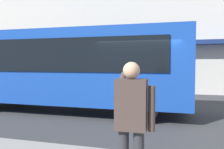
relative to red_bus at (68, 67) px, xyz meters
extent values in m
plane|color=#38383A|center=(-2.88, 0.28, -1.68)|extent=(60.00, 60.00, 0.00)
cube|color=navy|center=(-6.38, -5.92, 1.32)|extent=(4.40, 1.10, 0.24)
cube|color=#1947AD|center=(-0.02, -0.01, 0.02)|extent=(9.00, 2.50, 2.60)
cube|color=black|center=(-0.02, 1.25, 0.42)|extent=(7.60, 0.06, 1.10)
cylinder|color=black|center=(2.98, -1.11, -1.18)|extent=(1.00, 0.28, 1.00)
cylinder|color=black|center=(-3.02, -1.11, -1.18)|extent=(1.00, 0.28, 1.00)
cylinder|color=black|center=(-3.02, 1.09, -1.18)|extent=(1.00, 0.28, 1.00)
cube|color=#473833|center=(-3.42, 5.13, -0.38)|extent=(0.40, 0.24, 0.66)
sphere|color=#D8A884|center=(-3.42, 5.13, 0.06)|extent=(0.22, 0.22, 0.22)
cylinder|color=#473833|center=(-3.68, 5.13, -0.42)|extent=(0.09, 0.09, 0.58)
cylinder|color=#473833|center=(-3.24, 4.97, -0.16)|extent=(0.09, 0.48, 0.37)
cube|color=black|center=(-3.32, 4.83, 0.04)|extent=(0.07, 0.01, 0.14)
camera|label=1|loc=(-3.95, 8.02, 0.15)|focal=36.73mm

